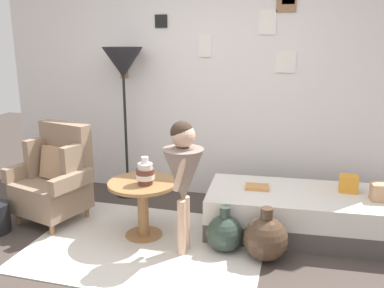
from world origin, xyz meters
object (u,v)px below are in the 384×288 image
(armchair, at_px, (56,178))
(floor_lamp, at_px, (123,67))
(side_table, at_px, (143,197))
(person_child, at_px, (183,170))
(daybed, at_px, (310,213))
(demijohn_near, at_px, (225,233))
(demijohn_far, at_px, (266,238))
(vase_striped, at_px, (145,173))
(book_on_daybed, at_px, (257,187))

(armchair, distance_m, floor_lamp, 1.38)
(side_table, height_order, person_child, person_child)
(daybed, height_order, demijohn_near, same)
(armchair, distance_m, person_child, 1.49)
(person_child, bearing_deg, floor_lamp, 132.18)
(floor_lamp, bearing_deg, demijohn_far, -31.79)
(side_table, bearing_deg, person_child, -22.75)
(daybed, relative_size, floor_lamp, 1.15)
(side_table, bearing_deg, demijohn_far, -6.03)
(vase_striped, relative_size, book_on_daybed, 1.14)
(vase_striped, xyz_separation_m, demijohn_near, (0.72, -0.02, -0.47))
(vase_striped, distance_m, demijohn_far, 1.17)
(floor_lamp, relative_size, person_child, 1.48)
(book_on_daybed, xyz_separation_m, demijohn_near, (-0.21, -0.52, -0.25))
(demijohn_near, bearing_deg, person_child, -159.64)
(armchair, bearing_deg, demijohn_far, -6.76)
(armchair, bearing_deg, floor_lamp, 62.98)
(side_table, distance_m, floor_lamp, 1.55)
(vase_striped, distance_m, floor_lamp, 1.44)
(armchair, relative_size, vase_striped, 3.88)
(side_table, height_order, book_on_daybed, side_table)
(daybed, xyz_separation_m, side_table, (-1.48, -0.46, 0.19))
(daybed, relative_size, person_child, 1.70)
(floor_lamp, relative_size, demijohn_far, 3.72)
(vase_striped, xyz_separation_m, demijohn_far, (1.08, -0.07, -0.44))
(daybed, distance_m, person_child, 1.34)
(daybed, distance_m, book_on_daybed, 0.55)
(armchair, bearing_deg, vase_striped, -9.68)
(person_child, bearing_deg, side_table, 157.25)
(armchair, distance_m, demijohn_near, 1.79)
(floor_lamp, bearing_deg, side_table, -58.48)
(daybed, xyz_separation_m, floor_lamp, (-2.06, 0.47, 1.28))
(vase_striped, height_order, person_child, person_child)
(floor_lamp, bearing_deg, person_child, -47.82)
(demijohn_near, bearing_deg, floor_lamp, 143.49)
(book_on_daybed, height_order, demijohn_far, demijohn_far)
(side_table, relative_size, person_child, 0.54)
(armchair, bearing_deg, side_table, -7.61)
(armchair, height_order, floor_lamp, floor_lamp)
(daybed, bearing_deg, armchair, -172.33)
(book_on_daybed, bearing_deg, vase_striped, -151.75)
(floor_lamp, bearing_deg, demijohn_near, -36.51)
(person_child, xyz_separation_m, demijohn_far, (0.68, 0.07, -0.55))
(daybed, distance_m, demijohn_far, 0.68)
(demijohn_near, height_order, demijohn_far, demijohn_far)
(vase_striped, distance_m, book_on_daybed, 1.08)
(daybed, relative_size, demijohn_far, 4.28)
(daybed, bearing_deg, demijohn_near, -143.52)
(armchair, distance_m, vase_striped, 1.07)
(vase_striped, relative_size, floor_lamp, 0.15)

